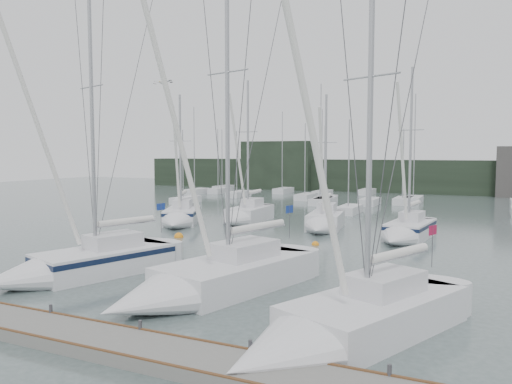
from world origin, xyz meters
TOP-DOWN VIEW (x-y plane):
  - ground at (0.00, 0.00)m, footprint 160.00×160.00m
  - dock at (0.00, -5.00)m, footprint 24.00×2.00m
  - far_treeline at (0.00, 62.00)m, footprint 90.00×4.00m
  - far_building_left at (-20.00, 60.00)m, footprint 12.00×3.00m
  - mast_forest at (-0.85, 43.35)m, footprint 58.79×28.30m
  - sailboat_near_left at (-6.12, 0.91)m, footprint 5.91×10.01m
  - sailboat_near_center at (1.18, 0.80)m, footprint 6.28×11.36m
  - sailboat_near_right at (7.92, -1.86)m, footprint 6.86×10.45m
  - sailboat_mid_a at (-11.49, 18.37)m, footprint 5.63×8.03m
  - sailboat_mid_b at (-7.25, 21.92)m, footprint 2.83×7.71m
  - sailboat_mid_c at (0.41, 20.76)m, footprint 3.57×7.55m
  - sailboat_mid_d at (6.96, 18.76)m, footprint 3.44×7.88m
  - buoy_a at (-3.57, 11.45)m, footprint 0.52×0.52m
  - buoy_b at (1.80, 14.65)m, footprint 0.51×0.51m
  - buoy_c at (-8.19, 13.34)m, footprint 0.68×0.68m
  - seagull at (-0.15, 0.41)m, footprint 0.91×0.41m
  - buoy_d at (1.15, 12.22)m, footprint 0.56×0.56m

SIDE VIEW (x-z plane):
  - ground at x=0.00m, z-range 0.00..0.00m
  - buoy_a at x=-3.57m, z-range -0.26..0.26m
  - buoy_b at x=1.80m, z-range -0.25..0.25m
  - buoy_c at x=-8.19m, z-range -0.34..0.34m
  - buoy_d at x=1.15m, z-range -0.28..0.28m
  - dock at x=0.00m, z-range 0.00..0.40m
  - mast_forest at x=-0.85m, z-range -6.60..7.52m
  - sailboat_near_right at x=7.92m, z-range -6.74..7.91m
  - sailboat_mid_c at x=0.41m, z-range -5.16..6.36m
  - sailboat_mid_d at x=6.96m, z-range -5.87..7.08m
  - sailboat_near_center at x=1.18m, z-range -7.63..8.84m
  - sailboat_mid_b at x=-7.25m, z-range -6.04..7.26m
  - sailboat_near_left at x=-6.12m, z-range -7.30..8.56m
  - sailboat_mid_a at x=-11.49m, z-range -5.32..6.59m
  - far_treeline at x=0.00m, z-range 0.00..5.00m
  - far_building_left at x=-20.00m, z-range 0.00..8.00m
  - seagull at x=-0.15m, z-range 8.96..9.14m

